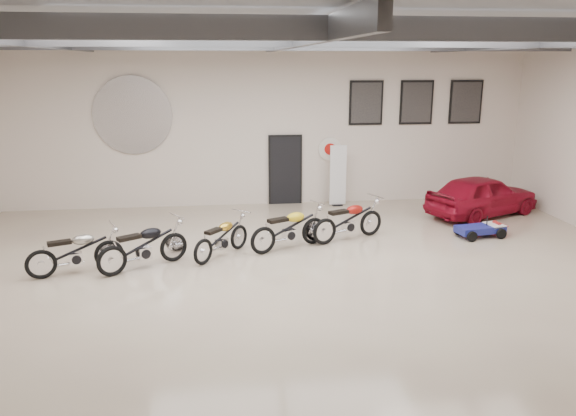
{
  "coord_description": "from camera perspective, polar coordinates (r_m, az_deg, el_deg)",
  "views": [
    {
      "loc": [
        -1.51,
        -11.04,
        4.33
      ],
      "look_at": [
        0.0,
        1.2,
        1.1
      ],
      "focal_mm": 35.0,
      "sensor_mm": 36.0,
      "label": 1
    }
  ],
  "objects": [
    {
      "name": "floor",
      "position": [
        11.96,
        0.71,
        -6.56
      ],
      "size": [
        16.0,
        12.0,
        0.01
      ],
      "primitive_type": "cube",
      "color": "#BAAA8E",
      "rests_on": "ground"
    },
    {
      "name": "ceiling",
      "position": [
        11.17,
        0.8,
        18.11
      ],
      "size": [
        16.0,
        12.0,
        0.01
      ],
      "primitive_type": "cube",
      "color": "slate",
      "rests_on": "back_wall"
    },
    {
      "name": "back_wall",
      "position": [
        17.21,
        -1.98,
        8.56
      ],
      "size": [
        16.0,
        0.02,
        5.0
      ],
      "primitive_type": "cube",
      "color": "beige",
      "rests_on": "floor"
    },
    {
      "name": "ceiling_beams",
      "position": [
        11.16,
        0.79,
        16.83
      ],
      "size": [
        15.8,
        11.8,
        0.32
      ],
      "primitive_type": null,
      "color": "#4E5055",
      "rests_on": "ceiling"
    },
    {
      "name": "door",
      "position": [
        17.42,
        -0.29,
        3.82
      ],
      "size": [
        0.92,
        0.08,
        2.1
      ],
      "primitive_type": "cube",
      "color": "black",
      "rests_on": "back_wall"
    },
    {
      "name": "logo_plaque",
      "position": [
        17.24,
        -15.51,
        9.06
      ],
      "size": [
        2.3,
        0.06,
        1.16
      ],
      "primitive_type": null,
      "color": "silver",
      "rests_on": "back_wall"
    },
    {
      "name": "poster_left",
      "position": [
        17.64,
        7.93,
        10.54
      ],
      "size": [
        1.05,
        0.08,
        1.35
      ],
      "primitive_type": null,
      "color": "black",
      "rests_on": "back_wall"
    },
    {
      "name": "poster_mid",
      "position": [
        18.11,
        12.91,
        10.42
      ],
      "size": [
        1.05,
        0.08,
        1.35
      ],
      "primitive_type": null,
      "color": "black",
      "rests_on": "back_wall"
    },
    {
      "name": "poster_right",
      "position": [
        18.71,
        17.6,
        10.23
      ],
      "size": [
        1.05,
        0.08,
        1.35
      ],
      "primitive_type": null,
      "color": "black",
      "rests_on": "back_wall"
    },
    {
      "name": "oil_sign",
      "position": [
        17.53,
        4.28,
        6.0
      ],
      "size": [
        0.72,
        0.1,
        0.72
      ],
      "primitive_type": null,
      "color": "white",
      "rests_on": "back_wall"
    },
    {
      "name": "banner_stand",
      "position": [
        17.27,
        5.09,
        3.28
      ],
      "size": [
        0.53,
        0.25,
        1.88
      ],
      "primitive_type": null,
      "rotation": [
        0.0,
        0.0,
        0.08
      ],
      "color": "white",
      "rests_on": "floor"
    },
    {
      "name": "motorcycle_silver",
      "position": [
        12.56,
        -20.82,
        -4.08
      ],
      "size": [
        2.02,
        1.24,
        1.0
      ],
      "primitive_type": null,
      "rotation": [
        0.0,
        0.0,
        0.36
      ],
      "color": "silver",
      "rests_on": "floor"
    },
    {
      "name": "motorcycle_black",
      "position": [
        12.4,
        -14.49,
        -3.66
      ],
      "size": [
        2.05,
        1.62,
        1.06
      ],
      "primitive_type": null,
      "rotation": [
        0.0,
        0.0,
        0.56
      ],
      "color": "silver",
      "rests_on": "floor"
    },
    {
      "name": "motorcycle_gold",
      "position": [
        12.85,
        -6.77,
        -2.92
      ],
      "size": [
        1.6,
        1.74,
        0.94
      ],
      "primitive_type": null,
      "rotation": [
        0.0,
        0.0,
        0.87
      ],
      "color": "silver",
      "rests_on": "floor"
    },
    {
      "name": "motorcycle_yellow",
      "position": [
        13.26,
        0.1,
        -2.0
      ],
      "size": [
        2.1,
        1.45,
        1.05
      ],
      "primitive_type": null,
      "rotation": [
        0.0,
        0.0,
        0.45
      ],
      "color": "silver",
      "rests_on": "floor"
    },
    {
      "name": "motorcycle_red",
      "position": [
        14.0,
        6.16,
        -1.17
      ],
      "size": [
        2.12,
        1.4,
        1.06
      ],
      "primitive_type": null,
      "rotation": [
        0.0,
        0.0,
        0.42
      ],
      "color": "silver",
      "rests_on": "floor"
    },
    {
      "name": "go_kart",
      "position": [
        15.12,
        19.35,
        -1.75
      ],
      "size": [
        1.59,
        0.91,
        0.54
      ],
      "primitive_type": null,
      "rotation": [
        0.0,
        0.0,
        0.16
      ],
      "color": "navy",
      "rests_on": "floor"
    },
    {
      "name": "vintage_car",
      "position": [
        17.08,
        19.13,
        1.24
      ],
      "size": [
        2.69,
        3.8,
        1.2
      ],
      "primitive_type": "imported",
      "rotation": [
        0.0,
        0.0,
        1.97
      ],
      "color": "maroon",
      "rests_on": "floor"
    }
  ]
}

